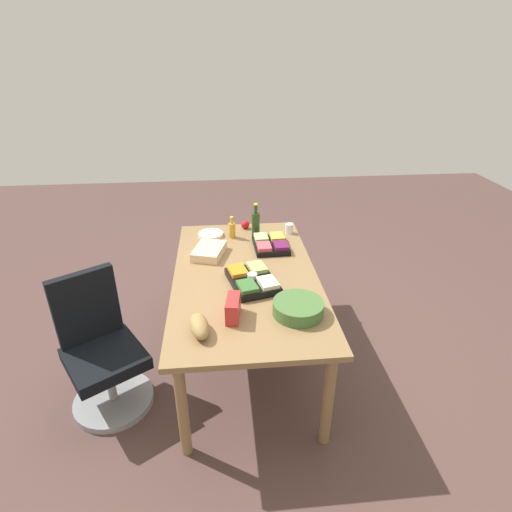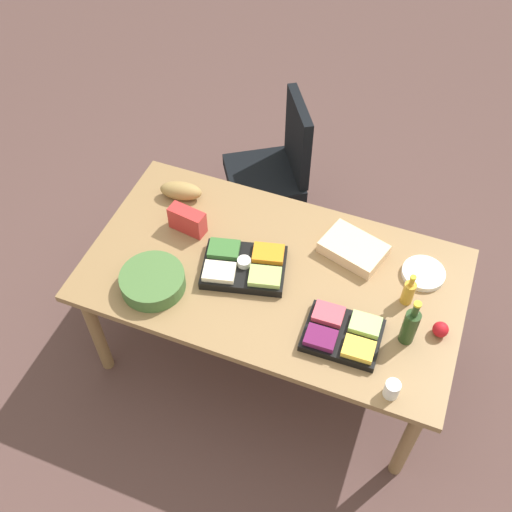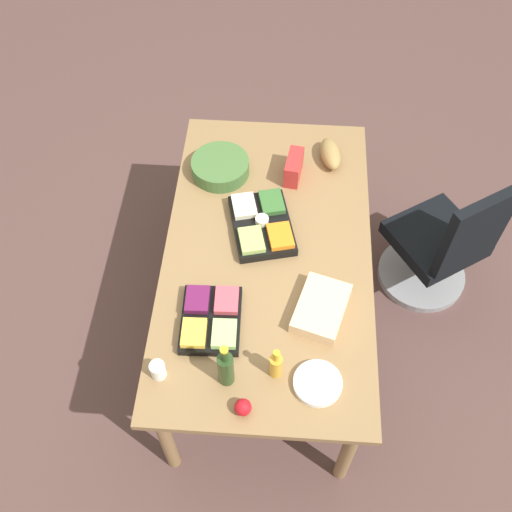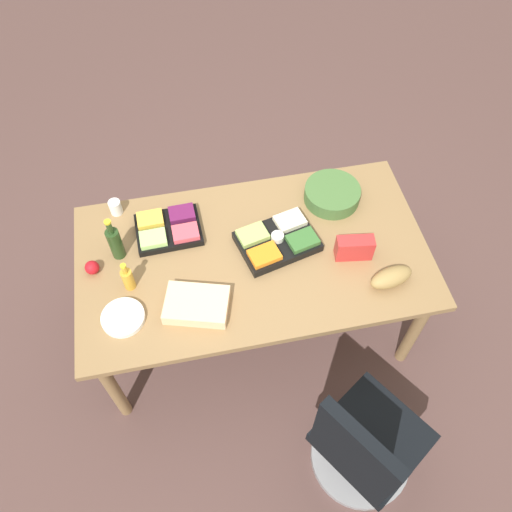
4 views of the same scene
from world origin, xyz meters
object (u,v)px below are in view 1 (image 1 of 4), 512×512
(conference_table, at_px, (246,283))
(apple_red, at_px, (245,225))
(salad_bowl, at_px, (298,308))
(fruit_platter, at_px, (271,244))
(wine_bottle, at_px, (256,223))
(paper_cup, at_px, (289,229))
(dressing_bottle, at_px, (232,230))
(office_chair, at_px, (103,359))
(veggie_tray, at_px, (252,280))
(paper_plate_stack, at_px, (211,234))
(sheet_cake, at_px, (209,251))
(chip_bag_red, at_px, (233,308))
(bread_loaf, at_px, (199,326))

(conference_table, xyz_separation_m, apple_red, (-0.86, 0.06, 0.12))
(salad_bowl, bearing_deg, fruit_platter, -176.83)
(wine_bottle, height_order, salad_bowl, wine_bottle)
(paper_cup, distance_m, dressing_bottle, 0.52)
(office_chair, bearing_deg, fruit_platter, 122.57)
(veggie_tray, bearing_deg, paper_cup, 154.59)
(veggie_tray, height_order, paper_plate_stack, veggie_tray)
(apple_red, xyz_separation_m, sheet_cake, (0.52, -0.33, -0.00))
(veggie_tray, height_order, sheet_cake, veggie_tray)
(office_chair, distance_m, veggie_tray, 1.18)
(apple_red, bearing_deg, veggie_tray, -1.14)
(paper_cup, height_order, wine_bottle, wine_bottle)
(apple_red, bearing_deg, wine_bottle, 30.74)
(paper_cup, distance_m, chip_bag_red, 1.38)
(fruit_platter, height_order, wine_bottle, wine_bottle)
(paper_cup, distance_m, salad_bowl, 1.26)
(fruit_platter, relative_size, salad_bowl, 1.13)
(office_chair, bearing_deg, salad_bowl, 83.11)
(office_chair, distance_m, sheet_cake, 1.13)
(conference_table, bearing_deg, wine_bottle, 168.64)
(wine_bottle, height_order, chip_bag_red, wine_bottle)
(paper_plate_stack, bearing_deg, wine_bottle, 89.87)
(salad_bowl, xyz_separation_m, sheet_cake, (-0.88, -0.57, -0.01))
(conference_table, bearing_deg, dressing_bottle, -173.94)
(conference_table, height_order, fruit_platter, fruit_platter)
(veggie_tray, relative_size, fruit_platter, 1.30)
(apple_red, xyz_separation_m, paper_cup, (0.14, 0.39, 0.01))
(wine_bottle, bearing_deg, paper_plate_stack, -90.13)
(wine_bottle, height_order, dressing_bottle, wine_bottle)
(apple_red, height_order, dressing_bottle, dressing_bottle)
(conference_table, height_order, sheet_cake, sheet_cake)
(dressing_bottle, bearing_deg, sheet_cake, -31.66)
(office_chair, xyz_separation_m, apple_red, (-1.24, 1.08, 0.44))
(paper_plate_stack, xyz_separation_m, sheet_cake, (0.38, -0.01, 0.02))
(wine_bottle, xyz_separation_m, dressing_bottle, (0.05, -0.22, -0.04))
(paper_plate_stack, bearing_deg, salad_bowl, 24.09)
(office_chair, height_order, chip_bag_red, office_chair)
(veggie_tray, relative_size, chip_bag_red, 2.40)
(paper_cup, xyz_separation_m, sheet_cake, (0.37, -0.72, -0.01))
(fruit_platter, xyz_separation_m, dressing_bottle, (-0.24, -0.32, 0.04))
(fruit_platter, distance_m, dressing_bottle, 0.40)
(apple_red, height_order, chip_bag_red, chip_bag_red)
(conference_table, distance_m, chip_bag_red, 0.57)
(veggie_tray, xyz_separation_m, salad_bowl, (0.39, 0.26, 0.01))
(salad_bowl, bearing_deg, conference_table, -150.69)
(veggie_tray, distance_m, wine_bottle, 0.88)
(conference_table, xyz_separation_m, chip_bag_red, (0.53, -0.11, 0.15))
(paper_cup, xyz_separation_m, chip_bag_red, (1.25, -0.57, 0.03))
(bread_loaf, relative_size, wine_bottle, 0.82)
(bread_loaf, xyz_separation_m, wine_bottle, (-1.39, 0.47, 0.06))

